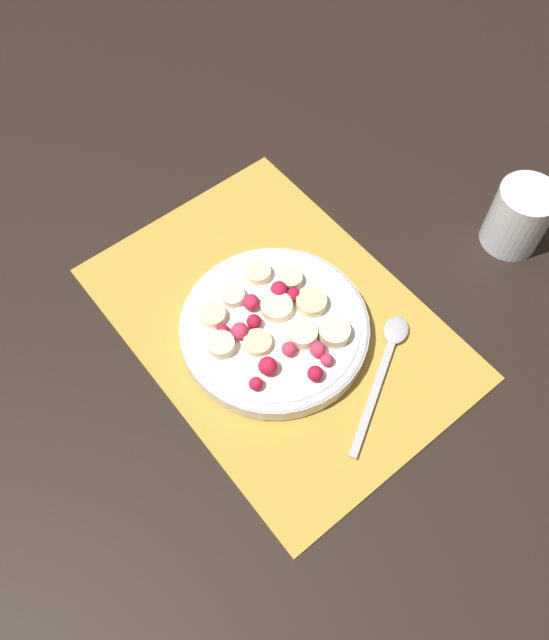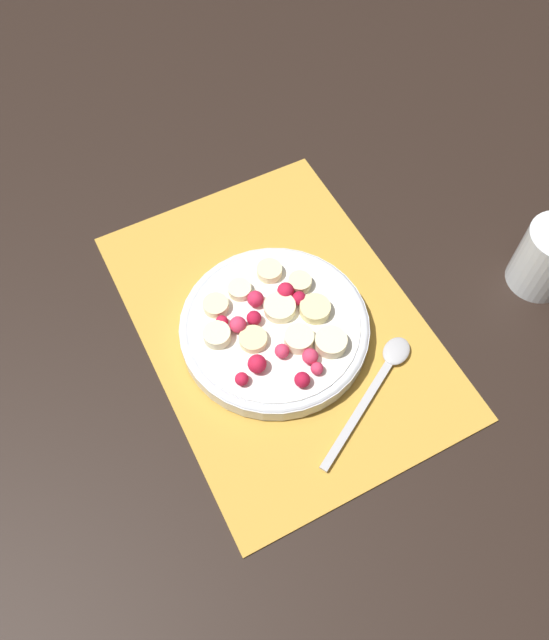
% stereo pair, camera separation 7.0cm
% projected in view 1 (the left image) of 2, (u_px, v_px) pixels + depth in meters
% --- Properties ---
extents(ground_plane, '(3.00, 3.00, 0.00)m').
position_uv_depth(ground_plane, '(277.00, 323.00, 0.74)').
color(ground_plane, black).
extents(placemat, '(0.43, 0.31, 0.01)m').
position_uv_depth(placemat, '(277.00, 322.00, 0.73)').
color(placemat, gold).
rests_on(placemat, ground_plane).
extents(fruit_bowl, '(0.22, 0.22, 0.04)m').
position_uv_depth(fruit_bowl, '(275.00, 327.00, 0.71)').
color(fruit_bowl, silver).
rests_on(fruit_bowl, placemat).
extents(spoon, '(0.11, 0.17, 0.01)m').
position_uv_depth(spoon, '(388.00, 354.00, 0.70)').
color(spoon, '#B2B2B7').
rests_on(spoon, placemat).
extents(drinking_glass, '(0.07, 0.07, 0.09)m').
position_uv_depth(drinking_glass, '(519.00, 217.00, 0.76)').
color(drinking_glass, white).
rests_on(drinking_glass, ground_plane).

